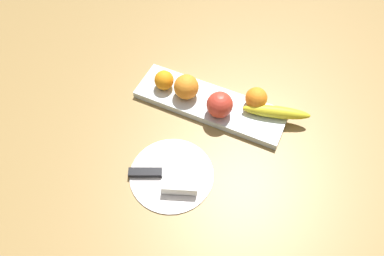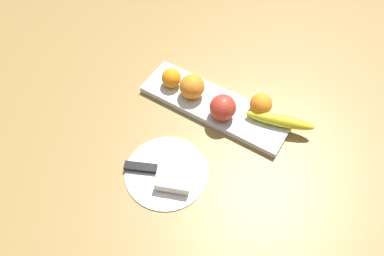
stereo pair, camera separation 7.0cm
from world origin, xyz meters
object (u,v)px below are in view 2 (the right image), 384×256
at_px(orange_near_banana, 171,78).
at_px(apple, 222,107).
at_px(orange_near_apple, 192,87).
at_px(fruit_tray, 215,106).
at_px(knife, 146,168).
at_px(folded_napkin, 175,173).
at_px(banana, 280,120).
at_px(dinner_plate, 167,172).
at_px(orange_center, 261,104).

bearing_deg(orange_near_banana, apple, -7.45).
bearing_deg(orange_near_apple, fruit_tray, 5.35).
bearing_deg(knife, folded_napkin, -8.67).
bearing_deg(banana, knife, 36.00).
bearing_deg(folded_napkin, orange_near_apple, 112.42).
distance_m(banana, dinner_plate, 0.36).
relative_size(orange_near_apple, folded_napkin, 0.75).
height_order(orange_center, dinner_plate, orange_center).
bearing_deg(apple, knife, -108.96).
distance_m(apple, banana, 0.17).
bearing_deg(orange_near_banana, orange_near_apple, -1.62).
height_order(dinner_plate, knife, knife).
distance_m(dinner_plate, knife, 0.06).
relative_size(orange_near_apple, orange_center, 1.16).
bearing_deg(knife, banana, 27.32).
distance_m(orange_center, folded_napkin, 0.32).
bearing_deg(fruit_tray, orange_near_apple, -174.65).
bearing_deg(orange_near_banana, folded_napkin, -54.74).
height_order(fruit_tray, dinner_plate, fruit_tray).
relative_size(orange_center, folded_napkin, 0.65).
bearing_deg(orange_near_banana, dinner_plate, -59.20).
relative_size(orange_near_apple, knife, 0.44).
height_order(apple, orange_center, apple).
bearing_deg(orange_center, banana, -10.38).
height_order(orange_center, knife, orange_center).
xyz_separation_m(apple, orange_near_apple, (-0.11, 0.02, -0.00)).
relative_size(apple, dinner_plate, 0.34).
distance_m(orange_near_apple, knife, 0.28).
bearing_deg(dinner_plate, knife, -155.51).
bearing_deg(orange_near_apple, orange_center, 14.14).
height_order(orange_center, folded_napkin, orange_center).
bearing_deg(fruit_tray, apple, -38.71).
relative_size(fruit_tray, orange_near_banana, 7.71).
xyz_separation_m(fruit_tray, apple, (0.04, -0.03, 0.05)).
height_order(orange_near_apple, orange_center, orange_near_apple).
bearing_deg(orange_near_apple, folded_napkin, -67.58).
distance_m(orange_near_apple, folded_napkin, 0.28).
height_order(orange_near_apple, dinner_plate, orange_near_apple).
xyz_separation_m(banana, knife, (-0.25, -0.32, -0.03)).
bearing_deg(knife, orange_near_banana, 85.30).
relative_size(orange_center, dinner_plate, 0.29).
bearing_deg(folded_napkin, apple, 87.83).
bearing_deg(fruit_tray, dinner_plate, -90.00).
distance_m(banana, folded_napkin, 0.34).
height_order(apple, orange_near_apple, apple).
bearing_deg(orange_near_banana, orange_center, 9.95).
bearing_deg(knife, dinner_plate, -0.39).
relative_size(apple, orange_near_banana, 1.29).
relative_size(fruit_tray, apple, 6.00).
relative_size(apple, orange_near_apple, 1.02).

